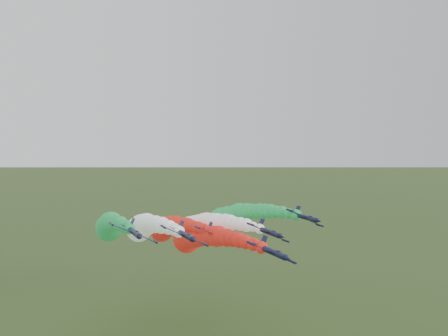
{
  "coord_description": "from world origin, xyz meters",
  "views": [
    {
      "loc": [
        -32.09,
        -76.15,
        60.2
      ],
      "look_at": [
        5.86,
        3.51,
        54.72
      ],
      "focal_mm": 35.0,
      "sensor_mm": 36.0,
      "label": 1
    }
  ],
  "objects_px": {
    "jet_lead": "(196,238)",
    "jet_inner_left": "(142,227)",
    "jet_outer_left": "(109,226)",
    "jet_inner_right": "(201,226)",
    "jet_outer_right": "(231,216)",
    "jet_trail": "(168,228)"
  },
  "relations": [
    {
      "from": "jet_lead",
      "to": "jet_inner_left",
      "type": "distance_m",
      "value": 17.43
    },
    {
      "from": "jet_lead",
      "to": "jet_outer_left",
      "type": "relative_size",
      "value": 0.99
    },
    {
      "from": "jet_inner_right",
      "to": "jet_outer_right",
      "type": "relative_size",
      "value": 1.0
    },
    {
      "from": "jet_lead",
      "to": "jet_inner_left",
      "type": "height_order",
      "value": "jet_inner_left"
    },
    {
      "from": "jet_inner_right",
      "to": "jet_outer_left",
      "type": "xyz_separation_m",
      "value": [
        -26.2,
        6.67,
        1.04
      ]
    },
    {
      "from": "jet_outer_left",
      "to": "jet_outer_right",
      "type": "height_order",
      "value": "jet_outer_right"
    },
    {
      "from": "jet_trail",
      "to": "jet_outer_left",
      "type": "bearing_deg",
      "value": -161.55
    },
    {
      "from": "jet_inner_right",
      "to": "jet_trail",
      "type": "height_order",
      "value": "jet_inner_right"
    },
    {
      "from": "jet_outer_left",
      "to": "jet_outer_right",
      "type": "relative_size",
      "value": 1.0
    },
    {
      "from": "jet_outer_left",
      "to": "jet_outer_right",
      "type": "xyz_separation_m",
      "value": [
        39.34,
        -1.45,
        0.14
      ]
    },
    {
      "from": "jet_outer_right",
      "to": "jet_inner_left",
      "type": "bearing_deg",
      "value": -172.92
    },
    {
      "from": "jet_inner_left",
      "to": "jet_outer_right",
      "type": "distance_m",
      "value": 31.06
    },
    {
      "from": "jet_lead",
      "to": "jet_outer_left",
      "type": "height_order",
      "value": "jet_outer_left"
    },
    {
      "from": "jet_inner_left",
      "to": "jet_outer_right",
      "type": "height_order",
      "value": "jet_outer_right"
    },
    {
      "from": "jet_lead",
      "to": "jet_outer_right",
      "type": "height_order",
      "value": "jet_outer_right"
    },
    {
      "from": "jet_outer_left",
      "to": "jet_outer_right",
      "type": "bearing_deg",
      "value": -2.11
    },
    {
      "from": "jet_inner_left",
      "to": "jet_outer_right",
      "type": "relative_size",
      "value": 1.0
    },
    {
      "from": "jet_lead",
      "to": "jet_outer_right",
      "type": "distance_m",
      "value": 25.71
    },
    {
      "from": "jet_lead",
      "to": "jet_trail",
      "type": "height_order",
      "value": "jet_lead"
    },
    {
      "from": "jet_inner_right",
      "to": "jet_trail",
      "type": "bearing_deg",
      "value": 114.75
    },
    {
      "from": "jet_inner_left",
      "to": "jet_outer_left",
      "type": "distance_m",
      "value": 10.02
    },
    {
      "from": "jet_inner_left",
      "to": "jet_inner_right",
      "type": "relative_size",
      "value": 0.99
    }
  ]
}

